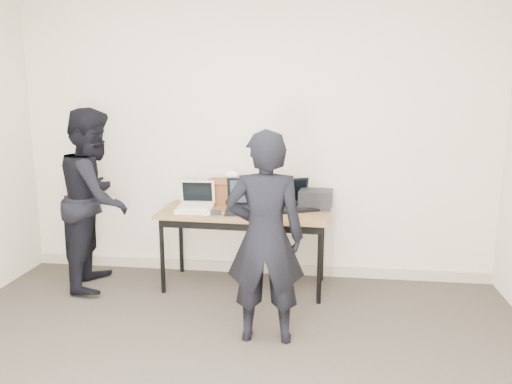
% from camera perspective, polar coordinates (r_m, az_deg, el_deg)
% --- Properties ---
extents(room, '(4.60, 4.60, 2.80)m').
position_cam_1_polar(room, '(2.53, -6.98, 1.59)').
color(room, '#3E362F').
rests_on(room, ground).
extents(desk, '(1.52, 0.70, 0.72)m').
position_cam_1_polar(desk, '(4.47, -1.36, -2.90)').
color(desk, brown).
rests_on(desk, ground).
extents(laptop_beige, '(0.33, 0.33, 0.26)m').
position_cam_1_polar(laptop_beige, '(4.50, -6.94, -1.45)').
color(laptop_beige, beige).
rests_on(laptop_beige, desk).
extents(laptop_center, '(0.40, 0.39, 0.29)m').
position_cam_1_polar(laptop_center, '(4.44, -1.03, -1.38)').
color(laptop_center, black).
rests_on(laptop_center, desk).
extents(laptop_right, '(0.47, 0.47, 0.26)m').
position_cam_1_polar(laptop_right, '(4.55, 4.28, -1.13)').
color(laptop_right, black).
rests_on(laptop_right, desk).
extents(leather_satchel, '(0.37, 0.20, 0.25)m').
position_cam_1_polar(leather_satchel, '(4.68, -3.12, 0.08)').
color(leather_satchel, brown).
rests_on(leather_satchel, desk).
extents(tissue, '(0.14, 0.11, 0.08)m').
position_cam_1_polar(tissue, '(4.65, -2.77, 1.98)').
color(tissue, white).
rests_on(tissue, leather_satchel).
extents(equipment_box, '(0.31, 0.27, 0.17)m').
position_cam_1_polar(equipment_box, '(4.58, 6.83, -0.81)').
color(equipment_box, black).
rests_on(equipment_box, desk).
extents(power_brick, '(0.10, 0.07, 0.03)m').
position_cam_1_polar(power_brick, '(4.33, -4.58, -2.39)').
color(power_brick, black).
rests_on(power_brick, desk).
extents(cables, '(0.89, 0.51, 0.01)m').
position_cam_1_polar(cables, '(4.46, 0.72, -2.10)').
color(cables, black).
rests_on(cables, desk).
extents(person_typist, '(0.58, 0.40, 1.53)m').
position_cam_1_polar(person_typist, '(3.51, 1.04, -5.28)').
color(person_typist, black).
rests_on(person_typist, ground).
extents(person_observer, '(0.76, 0.89, 1.63)m').
position_cam_1_polar(person_observer, '(4.75, -17.90, -0.71)').
color(person_observer, black).
rests_on(person_observer, ground).
extents(baseboard, '(4.50, 0.03, 0.10)m').
position_cam_1_polar(baseboard, '(5.00, -0.20, -8.64)').
color(baseboard, '#AAA28D').
rests_on(baseboard, ground).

